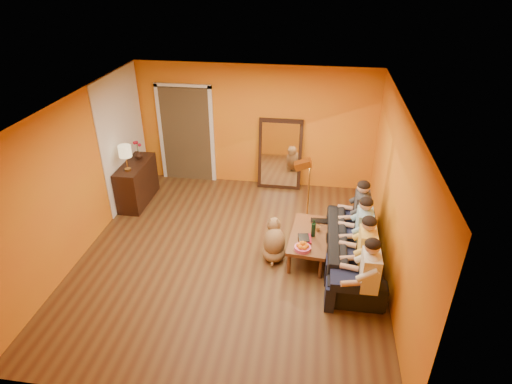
# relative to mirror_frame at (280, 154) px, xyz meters

# --- Properties ---
(room_shell) EXTENTS (5.00, 5.50, 2.60)m
(room_shell) POSITION_rel_mirror_frame_xyz_m (-0.55, -2.26, 0.54)
(room_shell) COLOR brown
(room_shell) RESTS_ON ground
(white_accent) EXTENTS (0.02, 1.90, 2.58)m
(white_accent) POSITION_rel_mirror_frame_xyz_m (-3.04, -0.88, 0.54)
(white_accent) COLOR white
(white_accent) RESTS_ON wall_left
(doorway_recess) EXTENTS (1.06, 0.30, 2.10)m
(doorway_recess) POSITION_rel_mirror_frame_xyz_m (-2.05, 0.20, 0.29)
(doorway_recess) COLOR #3F2D19
(doorway_recess) RESTS_ON floor
(door_jamb_left) EXTENTS (0.08, 0.06, 2.20)m
(door_jamb_left) POSITION_rel_mirror_frame_xyz_m (-2.62, 0.08, 0.29)
(door_jamb_left) COLOR white
(door_jamb_left) RESTS_ON wall_back
(door_jamb_right) EXTENTS (0.08, 0.06, 2.20)m
(door_jamb_right) POSITION_rel_mirror_frame_xyz_m (-1.48, 0.08, 0.29)
(door_jamb_right) COLOR white
(door_jamb_right) RESTS_ON wall_back
(door_header) EXTENTS (1.22, 0.06, 0.08)m
(door_header) POSITION_rel_mirror_frame_xyz_m (-2.05, 0.08, 1.36)
(door_header) COLOR white
(door_header) RESTS_ON wall_back
(mirror_frame) EXTENTS (0.92, 0.27, 1.51)m
(mirror_frame) POSITION_rel_mirror_frame_xyz_m (0.00, 0.00, 0.00)
(mirror_frame) COLOR black
(mirror_frame) RESTS_ON floor
(mirror_glass) EXTENTS (0.78, 0.21, 1.35)m
(mirror_glass) POSITION_rel_mirror_frame_xyz_m (0.00, -0.04, 0.00)
(mirror_glass) COLOR white
(mirror_glass) RESTS_ON mirror_frame
(sideboard) EXTENTS (0.44, 1.18, 0.85)m
(sideboard) POSITION_rel_mirror_frame_xyz_m (-2.79, -1.08, -0.34)
(sideboard) COLOR black
(sideboard) RESTS_ON floor
(table_lamp) EXTENTS (0.24, 0.24, 0.51)m
(table_lamp) POSITION_rel_mirror_frame_xyz_m (-2.79, -1.38, 0.34)
(table_lamp) COLOR beige
(table_lamp) RESTS_ON sideboard
(sofa) EXTENTS (2.16, 0.85, 0.63)m
(sofa) POSITION_rel_mirror_frame_xyz_m (1.45, -2.56, -0.44)
(sofa) COLOR black
(sofa) RESTS_ON floor
(coffee_table) EXTENTS (0.72, 1.27, 0.42)m
(coffee_table) POSITION_rel_mirror_frame_xyz_m (0.74, -2.38, -0.55)
(coffee_table) COLOR brown
(coffee_table) RESTS_ON floor
(floor_lamp) EXTENTS (0.30, 0.24, 1.44)m
(floor_lamp) POSITION_rel_mirror_frame_xyz_m (0.67, -1.75, -0.04)
(floor_lamp) COLOR gold
(floor_lamp) RESTS_ON floor
(dog) EXTENTS (0.50, 0.66, 0.70)m
(dog) POSITION_rel_mirror_frame_xyz_m (0.17, -2.53, -0.41)
(dog) COLOR olive
(dog) RESTS_ON floor
(person_far_left) EXTENTS (0.70, 0.44, 1.22)m
(person_far_left) POSITION_rel_mirror_frame_xyz_m (1.58, -3.56, -0.15)
(person_far_left) COLOR beige
(person_far_left) RESTS_ON sofa
(person_mid_left) EXTENTS (0.70, 0.44, 1.22)m
(person_mid_left) POSITION_rel_mirror_frame_xyz_m (1.58, -3.01, -0.15)
(person_mid_left) COLOR gold
(person_mid_left) RESTS_ON sofa
(person_mid_right) EXTENTS (0.70, 0.44, 1.22)m
(person_mid_right) POSITION_rel_mirror_frame_xyz_m (1.58, -2.46, -0.15)
(person_mid_right) COLOR #80AEC6
(person_mid_right) RESTS_ON sofa
(person_far_right) EXTENTS (0.70, 0.44, 1.22)m
(person_far_right) POSITION_rel_mirror_frame_xyz_m (1.58, -1.91, -0.15)
(person_far_right) COLOR #303135
(person_far_right) RESTS_ON sofa
(fruit_bowl) EXTENTS (0.26, 0.26, 0.16)m
(fruit_bowl) POSITION_rel_mirror_frame_xyz_m (0.64, -2.83, -0.26)
(fruit_bowl) COLOR #DB4D85
(fruit_bowl) RESTS_ON coffee_table
(wine_bottle) EXTENTS (0.07, 0.07, 0.31)m
(wine_bottle) POSITION_rel_mirror_frame_xyz_m (0.79, -2.43, -0.18)
(wine_bottle) COLOR black
(wine_bottle) RESTS_ON coffee_table
(tumbler) EXTENTS (0.11, 0.11, 0.08)m
(tumbler) POSITION_rel_mirror_frame_xyz_m (0.86, -2.26, -0.30)
(tumbler) COLOR #B27F3F
(tumbler) RESTS_ON coffee_table
(laptop) EXTENTS (0.37, 0.24, 0.03)m
(laptop) POSITION_rel_mirror_frame_xyz_m (0.92, -2.03, -0.33)
(laptop) COLOR black
(laptop) RESTS_ON coffee_table
(book_lower) EXTENTS (0.18, 0.23, 0.02)m
(book_lower) POSITION_rel_mirror_frame_xyz_m (0.56, -2.58, -0.33)
(book_lower) COLOR black
(book_lower) RESTS_ON coffee_table
(book_mid) EXTENTS (0.22, 0.28, 0.02)m
(book_mid) POSITION_rel_mirror_frame_xyz_m (0.57, -2.57, -0.31)
(book_mid) COLOR maroon
(book_mid) RESTS_ON book_lower
(book_upper) EXTENTS (0.20, 0.25, 0.02)m
(book_upper) POSITION_rel_mirror_frame_xyz_m (0.56, -2.59, -0.29)
(book_upper) COLOR black
(book_upper) RESTS_ON book_mid
(vase) EXTENTS (0.16, 0.16, 0.17)m
(vase) POSITION_rel_mirror_frame_xyz_m (-2.79, -0.83, 0.17)
(vase) COLOR black
(vase) RESTS_ON sideboard
(flowers) EXTENTS (0.17, 0.17, 0.39)m
(flowers) POSITION_rel_mirror_frame_xyz_m (-2.79, -0.83, 0.41)
(flowers) COLOR maroon
(flowers) RESTS_ON vase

